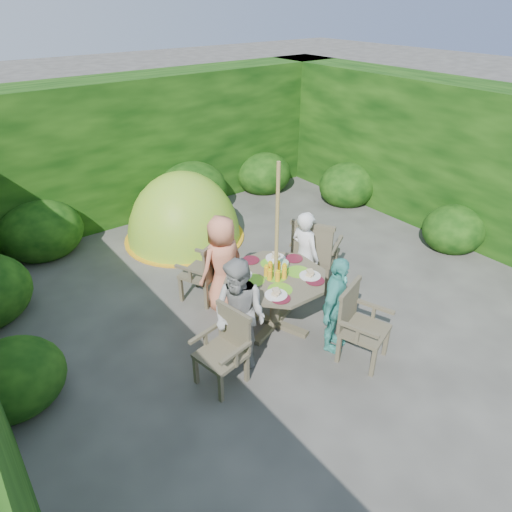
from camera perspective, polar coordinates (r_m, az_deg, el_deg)
ground at (r=6.48m, az=2.47°, el=-5.34°), size 60.00×60.00×0.00m
hedge_enclosure at (r=6.84m, az=-4.46°, el=8.51°), size 9.00×9.00×2.50m
patio_table at (r=5.65m, az=2.47°, el=-3.50°), size 1.68×1.68×0.90m
parasol_pole at (r=5.40m, az=2.56°, el=0.59°), size 0.06×0.06×2.20m
garden_chair_right at (r=6.51m, az=7.29°, el=0.46°), size 0.80×0.82×1.05m
garden_chair_left at (r=5.01m, az=-3.84°, el=-11.28°), size 0.54×0.58×0.85m
garden_chair_back at (r=6.26m, az=-6.35°, el=-1.74°), size 0.68×0.65×0.89m
garden_chair_front at (r=5.39m, az=12.74°, el=-8.20°), size 0.67×0.63×0.90m
child_right at (r=6.25m, az=6.09°, el=0.06°), size 0.34×0.49×1.29m
child_left at (r=5.07m, az=-2.05°, el=-7.39°), size 0.71×0.80×1.36m
child_back at (r=5.99m, az=-4.20°, el=-0.98°), size 0.69×0.48×1.34m
child_front at (r=5.38m, az=9.91°, el=-6.10°), size 0.78×0.60×1.24m
dome_tent at (r=8.14m, az=-8.80°, el=2.27°), size 2.15×2.15×2.38m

